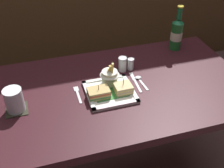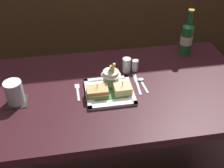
{
  "view_description": "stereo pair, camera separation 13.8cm",
  "coord_description": "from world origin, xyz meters",
  "px_view_note": "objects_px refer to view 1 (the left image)",
  "views": [
    {
      "loc": [
        -0.34,
        -1.08,
        1.62
      ],
      "look_at": [
        -0.02,
        -0.02,
        0.8
      ],
      "focal_mm": 45.05,
      "sensor_mm": 36.0,
      "label": 1
    },
    {
      "loc": [
        -0.2,
        -1.11,
        1.62
      ],
      "look_at": [
        -0.02,
        -0.02,
        0.8
      ],
      "focal_mm": 45.05,
      "sensor_mm": 36.0,
      "label": 2
    }
  ],
  "objects_px": {
    "dining_table": "(114,104)",
    "salt_shaker": "(122,65)",
    "fork": "(78,94)",
    "pepper_shaker": "(131,65)",
    "knife": "(135,81)",
    "sandwich_half_right": "(123,88)",
    "sandwich_half_left": "(99,93)",
    "beer_bottle": "(177,33)",
    "water_glass": "(14,101)",
    "spoon": "(140,79)",
    "square_plate": "(110,92)",
    "fries_cup": "(110,75)"
  },
  "relations": [
    {
      "from": "water_glass",
      "to": "salt_shaker",
      "type": "distance_m",
      "value": 0.59
    },
    {
      "from": "spoon",
      "to": "beer_bottle",
      "type": "bearing_deg",
      "value": 37.43
    },
    {
      "from": "fork",
      "to": "knife",
      "type": "distance_m",
      "value": 0.31
    },
    {
      "from": "square_plate",
      "to": "sandwich_half_right",
      "type": "relative_size",
      "value": 2.77
    },
    {
      "from": "fork",
      "to": "pepper_shaker",
      "type": "xyz_separation_m",
      "value": [
        0.32,
        0.13,
        0.03
      ]
    },
    {
      "from": "square_plate",
      "to": "fries_cup",
      "type": "bearing_deg",
      "value": 74.05
    },
    {
      "from": "sandwich_half_left",
      "to": "water_glass",
      "type": "height_order",
      "value": "water_glass"
    },
    {
      "from": "sandwich_half_right",
      "to": "salt_shaker",
      "type": "height_order",
      "value": "same"
    },
    {
      "from": "sandwich_half_left",
      "to": "beer_bottle",
      "type": "relative_size",
      "value": 0.38
    },
    {
      "from": "dining_table",
      "to": "salt_shaker",
      "type": "height_order",
      "value": "salt_shaker"
    },
    {
      "from": "dining_table",
      "to": "salt_shaker",
      "type": "distance_m",
      "value": 0.22
    },
    {
      "from": "knife",
      "to": "sandwich_half_right",
      "type": "bearing_deg",
      "value": -140.43
    },
    {
      "from": "sandwich_half_left",
      "to": "spoon",
      "type": "distance_m",
      "value": 0.26
    },
    {
      "from": "fork",
      "to": "pepper_shaker",
      "type": "bearing_deg",
      "value": 22.36
    },
    {
      "from": "sandwich_half_right",
      "to": "knife",
      "type": "distance_m",
      "value": 0.12
    },
    {
      "from": "sandwich_half_left",
      "to": "sandwich_half_right",
      "type": "distance_m",
      "value": 0.12
    },
    {
      "from": "knife",
      "to": "pepper_shaker",
      "type": "height_order",
      "value": "pepper_shaker"
    },
    {
      "from": "beer_bottle",
      "to": "fries_cup",
      "type": "bearing_deg",
      "value": -153.29
    },
    {
      "from": "dining_table",
      "to": "sandwich_half_right",
      "type": "height_order",
      "value": "sandwich_half_right"
    },
    {
      "from": "water_glass",
      "to": "salt_shaker",
      "type": "height_order",
      "value": "water_glass"
    },
    {
      "from": "sandwich_half_left",
      "to": "salt_shaker",
      "type": "bearing_deg",
      "value": 46.35
    },
    {
      "from": "dining_table",
      "to": "spoon",
      "type": "height_order",
      "value": "spoon"
    },
    {
      "from": "dining_table",
      "to": "water_glass",
      "type": "distance_m",
      "value": 0.51
    },
    {
      "from": "square_plate",
      "to": "water_glass",
      "type": "height_order",
      "value": "water_glass"
    },
    {
      "from": "dining_table",
      "to": "knife",
      "type": "relative_size",
      "value": 7.77
    },
    {
      "from": "sandwich_half_right",
      "to": "knife",
      "type": "bearing_deg",
      "value": 39.57
    },
    {
      "from": "sandwich_half_left",
      "to": "fork",
      "type": "xyz_separation_m",
      "value": [
        -0.09,
        0.06,
        -0.03
      ]
    },
    {
      "from": "beer_bottle",
      "to": "fork",
      "type": "xyz_separation_m",
      "value": [
        -0.67,
        -0.27,
        -0.1
      ]
    },
    {
      "from": "water_glass",
      "to": "fork",
      "type": "distance_m",
      "value": 0.3
    },
    {
      "from": "square_plate",
      "to": "fries_cup",
      "type": "distance_m",
      "value": 0.09
    },
    {
      "from": "sandwich_half_right",
      "to": "knife",
      "type": "height_order",
      "value": "sandwich_half_right"
    },
    {
      "from": "square_plate",
      "to": "fries_cup",
      "type": "xyz_separation_m",
      "value": [
        0.02,
        0.07,
        0.05
      ]
    },
    {
      "from": "dining_table",
      "to": "fork",
      "type": "bearing_deg",
      "value": 178.72
    },
    {
      "from": "knife",
      "to": "spoon",
      "type": "relative_size",
      "value": 1.41
    },
    {
      "from": "fries_cup",
      "to": "knife",
      "type": "distance_m",
      "value": 0.15
    },
    {
      "from": "sandwich_half_right",
      "to": "salt_shaker",
      "type": "xyz_separation_m",
      "value": [
        0.06,
        0.19,
        0.01
      ]
    },
    {
      "from": "beer_bottle",
      "to": "sandwich_half_right",
      "type": "bearing_deg",
      "value": -143.4
    },
    {
      "from": "water_glass",
      "to": "dining_table",
      "type": "bearing_deg",
      "value": 3.76
    },
    {
      "from": "spoon",
      "to": "pepper_shaker",
      "type": "relative_size",
      "value": 1.94
    },
    {
      "from": "square_plate",
      "to": "salt_shaker",
      "type": "xyz_separation_m",
      "value": [
        0.12,
        0.17,
        0.03
      ]
    },
    {
      "from": "knife",
      "to": "pepper_shaker",
      "type": "distance_m",
      "value": 0.12
    },
    {
      "from": "beer_bottle",
      "to": "dining_table",
      "type": "bearing_deg",
      "value": -149.86
    },
    {
      "from": "sandwich_half_left",
      "to": "pepper_shaker",
      "type": "distance_m",
      "value": 0.3
    },
    {
      "from": "pepper_shaker",
      "to": "spoon",
      "type": "bearing_deg",
      "value": -85.08
    },
    {
      "from": "fork",
      "to": "salt_shaker",
      "type": "height_order",
      "value": "salt_shaker"
    },
    {
      "from": "dining_table",
      "to": "fries_cup",
      "type": "height_order",
      "value": "fries_cup"
    },
    {
      "from": "water_glass",
      "to": "knife",
      "type": "height_order",
      "value": "water_glass"
    },
    {
      "from": "sandwich_half_left",
      "to": "sandwich_half_right",
      "type": "xyz_separation_m",
      "value": [
        0.12,
        -0.0,
        -0.0
      ]
    },
    {
      "from": "sandwich_half_left",
      "to": "spoon",
      "type": "xyz_separation_m",
      "value": [
        0.24,
        0.08,
        -0.03
      ]
    },
    {
      "from": "spoon",
      "to": "salt_shaker",
      "type": "bearing_deg",
      "value": 116.97
    }
  ]
}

